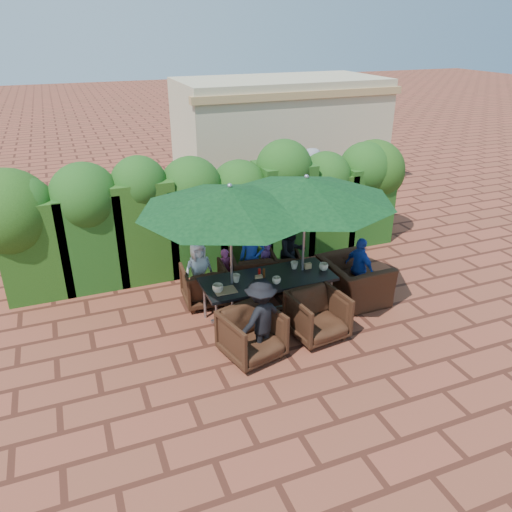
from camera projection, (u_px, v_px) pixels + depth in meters
name	position (u px, v px, depth m)	size (l,w,h in m)	color
ground	(258.00, 315.00, 8.75)	(80.00, 80.00, 0.00)	brown
dining_table	(268.00, 282.00, 8.45)	(2.25, 0.90, 0.75)	black
umbrella_left	(230.00, 199.00, 7.64)	(2.93, 2.93, 2.46)	gray
umbrella_right	(306.00, 189.00, 8.08)	(2.96, 2.96, 2.46)	gray
chair_far_left	(205.00, 283.00, 9.01)	(0.77, 0.72, 0.79)	black
chair_far_mid	(253.00, 269.00, 9.45)	(0.82, 0.77, 0.84)	black
chair_far_right	(282.00, 267.00, 9.69)	(0.68, 0.64, 0.70)	black
chair_near_left	(252.00, 332.00, 7.52)	(0.82, 0.77, 0.84)	black
chair_near_right	(318.00, 313.00, 8.01)	(0.82, 0.77, 0.85)	black
chair_end_right	(354.00, 274.00, 9.07)	(1.18, 0.76, 1.03)	black
adult_far_left	(199.00, 271.00, 9.07)	(0.56, 0.33, 1.14)	white
adult_far_mid	(252.00, 259.00, 9.31)	(0.47, 0.39, 1.32)	#2043B0
adult_far_right	(292.00, 253.00, 9.67)	(0.59, 0.36, 1.23)	black
adult_near_left	(261.00, 319.00, 7.46)	(0.83, 0.38, 1.29)	black
adult_end_right	(360.00, 268.00, 9.12)	(0.68, 0.34, 1.17)	#2043B0
child_left	(226.00, 271.00, 9.37)	(0.31, 0.25, 0.86)	#E851A2
child_right	(267.00, 264.00, 9.57)	(0.32, 0.26, 0.90)	#9B4DA8
pedestrian_a	(267.00, 191.00, 12.55)	(1.52, 0.54, 1.63)	green
pedestrian_b	(292.00, 182.00, 13.09)	(0.81, 0.50, 1.70)	#E851A2
pedestrian_c	(311.00, 182.00, 13.03)	(1.13, 0.52, 1.76)	gray
cup_a	(218.00, 288.00, 7.95)	(0.18, 0.18, 0.14)	beige
cup_b	(236.00, 278.00, 8.27)	(0.14, 0.14, 0.13)	beige
cup_c	(276.00, 280.00, 8.22)	(0.14, 0.14, 0.11)	beige
cup_d	(294.00, 265.00, 8.72)	(0.14, 0.14, 0.13)	beige
cup_e	(324.00, 267.00, 8.66)	(0.16, 0.16, 0.13)	beige
ketchup_bottle	(259.00, 273.00, 8.39)	(0.04, 0.04, 0.17)	#B20C0A
sauce_bottle	(264.00, 273.00, 8.40)	(0.04, 0.04, 0.17)	#4C230C
serving_tray	(225.00, 291.00, 8.01)	(0.35, 0.25, 0.02)	#9E784C
number_block_left	(259.00, 278.00, 8.31)	(0.12, 0.06, 0.10)	tan
number_block_right	(308.00, 266.00, 8.72)	(0.12, 0.06, 0.10)	tan
hedge_wall	(210.00, 203.00, 10.09)	(9.10, 1.60, 2.51)	#193B10
building	(280.00, 133.00, 15.12)	(6.20, 3.08, 3.20)	#BAAB8A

